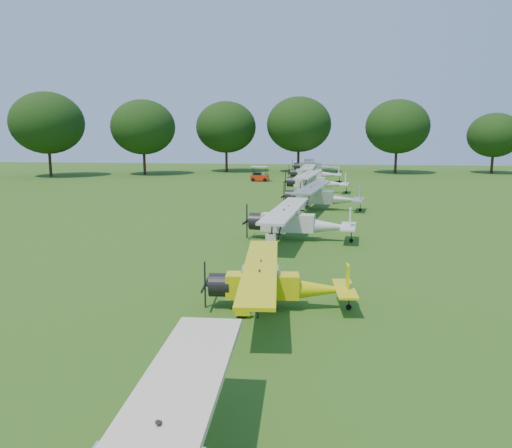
{
  "coord_description": "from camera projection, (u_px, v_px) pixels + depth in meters",
  "views": [
    {
      "loc": [
        1.7,
        -30.53,
        6.56
      ],
      "look_at": [
        -1.94,
        -2.25,
        1.4
      ],
      "focal_mm": 35.0,
      "sensor_mm": 36.0,
      "label": 1
    }
  ],
  "objects": [
    {
      "name": "aircraft_2",
      "position": [
        274.0,
        282.0,
        18.83
      ],
      "size": [
        5.77,
        9.19,
        1.81
      ],
      "rotation": [
        0.0,
        0.0,
        0.08
      ],
      "color": "#D6D309",
      "rests_on": "ground"
    },
    {
      "name": "golf_cart",
      "position": [
        259.0,
        176.0,
        70.14
      ],
      "size": [
        2.53,
        1.66,
        2.08
      ],
      "rotation": [
        0.0,
        0.0,
        -0.06
      ],
      "color": "red",
      "rests_on": "ground"
    },
    {
      "name": "aircraft_4",
      "position": [
        320.0,
        195.0,
        43.55
      ],
      "size": [
        7.15,
        11.33,
        2.22
      ],
      "rotation": [
        0.0,
        0.0,
        -0.15
      ],
      "color": "silver",
      "rests_on": "ground"
    },
    {
      "name": "ground",
      "position": [
        291.0,
        240.0,
        31.18
      ],
      "size": [
        160.0,
        160.0,
        0.0
      ],
      "primitive_type": "plane",
      "color": "#274D13",
      "rests_on": "ground"
    },
    {
      "name": "aircraft_5",
      "position": [
        314.0,
        181.0,
        56.56
      ],
      "size": [
        7.35,
        11.69,
        2.3
      ],
      "rotation": [
        0.0,
        0.0,
        -0.11
      ],
      "color": "silver",
      "rests_on": "ground"
    },
    {
      "name": "aircraft_6",
      "position": [
        313.0,
        172.0,
        69.25
      ],
      "size": [
        7.38,
        11.72,
        2.31
      ],
      "rotation": [
        0.0,
        0.0,
        -0.03
      ],
      "color": "silver",
      "rests_on": "ground"
    },
    {
      "name": "aircraft_3",
      "position": [
        296.0,
        220.0,
        31.08
      ],
      "size": [
        6.95,
        11.07,
        2.18
      ],
      "rotation": [
        0.0,
        0.0,
        -0.09
      ],
      "color": "silver",
      "rests_on": "ground"
    },
    {
      "name": "tree_belt",
      "position": [
        354.0,
        109.0,
        29.46
      ],
      "size": [
        137.36,
        130.27,
        14.52
      ],
      "color": "black",
      "rests_on": "ground"
    },
    {
      "name": "aircraft_7",
      "position": [
        313.0,
        165.0,
        83.23
      ],
      "size": [
        7.67,
        12.19,
        2.4
      ],
      "rotation": [
        0.0,
        0.0,
        0.04
      ],
      "color": "silver",
      "rests_on": "ground"
    }
  ]
}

